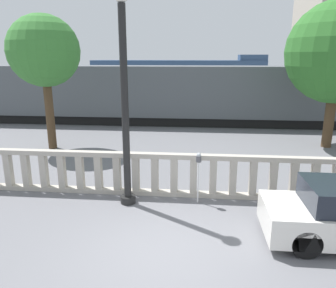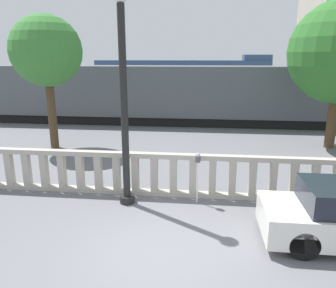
% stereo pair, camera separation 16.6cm
% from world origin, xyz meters
% --- Properties ---
extents(ground_plane, '(160.00, 160.00, 0.00)m').
position_xyz_m(ground_plane, '(0.00, 0.00, 0.00)').
color(ground_plane, slate).
extents(balustrade, '(13.55, 0.24, 1.30)m').
position_xyz_m(balustrade, '(-0.00, 2.89, 0.65)').
color(balustrade, '#ADA599').
rests_on(balustrade, ground).
extents(lamppost, '(0.43, 0.43, 5.66)m').
position_xyz_m(lamppost, '(-1.25, 2.28, 2.99)').
color(lamppost, black).
rests_on(lamppost, ground).
extents(parking_meter, '(0.15, 0.15, 1.46)m').
position_xyz_m(parking_meter, '(0.71, 2.50, 1.15)').
color(parking_meter, silver).
rests_on(parking_meter, ground).
extents(train_near, '(26.74, 2.70, 4.06)m').
position_xyz_m(train_near, '(-0.15, 13.72, 1.82)').
color(train_near, black).
rests_on(train_near, ground).
extents(train_far, '(19.14, 2.78, 4.17)m').
position_xyz_m(train_far, '(-1.64, 31.28, 1.88)').
color(train_far, black).
rests_on(train_far, ground).
extents(tree_right, '(3.00, 3.00, 5.73)m').
position_xyz_m(tree_right, '(-5.85, 7.57, 4.19)').
color(tree_right, '#4C3823').
rests_on(tree_right, ground).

